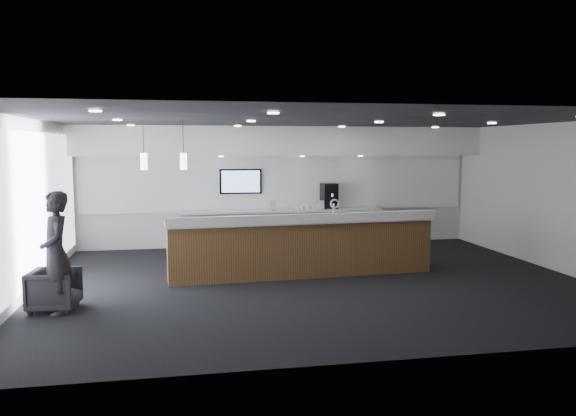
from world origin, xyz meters
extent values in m
plane|color=black|center=(0.00, 0.00, 0.00)|extent=(10.00, 10.00, 0.00)
cube|color=black|center=(0.00, 0.00, 3.00)|extent=(10.00, 8.00, 0.02)
cube|color=silver|center=(0.00, 4.00, 1.50)|extent=(10.00, 0.02, 3.00)
cube|color=silver|center=(-5.00, 0.00, 1.50)|extent=(0.02, 8.00, 3.00)
cube|color=silver|center=(5.00, 0.00, 1.50)|extent=(0.02, 8.00, 3.00)
cube|color=white|center=(0.00, 3.55, 2.65)|extent=(10.00, 0.90, 0.70)
cube|color=white|center=(0.00, 3.97, 1.60)|extent=(9.80, 0.06, 1.40)
cube|color=#AEBAD1|center=(-4.96, 0.00, 1.50)|extent=(0.04, 7.36, 2.55)
cube|color=#919599|center=(0.00, 3.64, 0.45)|extent=(5.00, 0.60, 0.90)
cube|color=silver|center=(0.00, 3.64, 0.93)|extent=(5.06, 0.66, 0.05)
cylinder|color=silver|center=(-2.00, 3.32, 0.50)|extent=(0.60, 0.02, 0.02)
cylinder|color=silver|center=(-1.00, 3.32, 0.50)|extent=(0.60, 0.02, 0.02)
cylinder|color=silver|center=(0.00, 3.32, 0.50)|extent=(0.60, 0.02, 0.02)
cylinder|color=silver|center=(1.00, 3.32, 0.50)|extent=(0.60, 0.02, 0.02)
cylinder|color=silver|center=(2.00, 3.32, 0.50)|extent=(0.60, 0.02, 0.02)
cube|color=black|center=(-1.00, 3.91, 1.65)|extent=(1.05, 0.07, 0.62)
cube|color=blue|center=(-1.00, 3.87, 1.65)|extent=(0.95, 0.01, 0.54)
cylinder|color=#FFE9C6|center=(-2.40, 0.80, 2.25)|extent=(0.12, 0.12, 0.30)
cylinder|color=#FFE9C6|center=(-3.10, 0.80, 2.25)|extent=(0.12, 0.12, 0.30)
cube|color=#56331C|center=(-0.15, 0.55, 0.53)|extent=(5.20, 1.03, 1.05)
cube|color=silver|center=(-0.15, 0.55, 1.08)|extent=(5.29, 1.11, 0.06)
cube|color=silver|center=(-0.13, 0.15, 1.17)|extent=(5.25, 0.43, 0.18)
cylinder|color=silver|center=(0.53, 0.69, 1.25)|extent=(0.04, 0.04, 0.28)
torus|color=silver|center=(0.53, 0.63, 1.39)|extent=(0.19, 0.04, 0.19)
cube|color=black|center=(1.23, 3.71, 1.27)|extent=(0.40, 0.44, 0.64)
cube|color=silver|center=(1.23, 3.48, 0.96)|extent=(0.23, 0.12, 0.02)
cube|color=silver|center=(-0.24, 3.52, 1.07)|extent=(0.17, 0.07, 0.24)
cube|color=silver|center=(1.01, 3.54, 1.06)|extent=(0.16, 0.06, 0.22)
imported|color=black|center=(-4.40, -1.09, 0.32)|extent=(0.77, 0.75, 0.64)
imported|color=black|center=(-4.32, -1.25, 0.93)|extent=(0.64, 0.79, 1.86)
imported|color=white|center=(1.35, 3.57, 1.00)|extent=(0.11, 0.11, 0.10)
imported|color=white|center=(1.21, 3.57, 1.00)|extent=(0.15, 0.15, 0.10)
imported|color=white|center=(1.07, 3.57, 1.00)|extent=(0.13, 0.13, 0.10)
imported|color=white|center=(0.93, 3.57, 1.00)|extent=(0.14, 0.14, 0.10)
imported|color=white|center=(0.79, 3.57, 1.00)|extent=(0.15, 0.15, 0.10)
imported|color=white|center=(0.65, 3.57, 1.00)|extent=(0.12, 0.12, 0.10)
imported|color=white|center=(0.51, 3.57, 1.00)|extent=(0.15, 0.15, 0.10)
imported|color=white|center=(0.37, 3.57, 1.00)|extent=(0.13, 0.13, 0.10)
camera|label=1|loc=(-2.42, -10.06, 2.52)|focal=35.00mm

